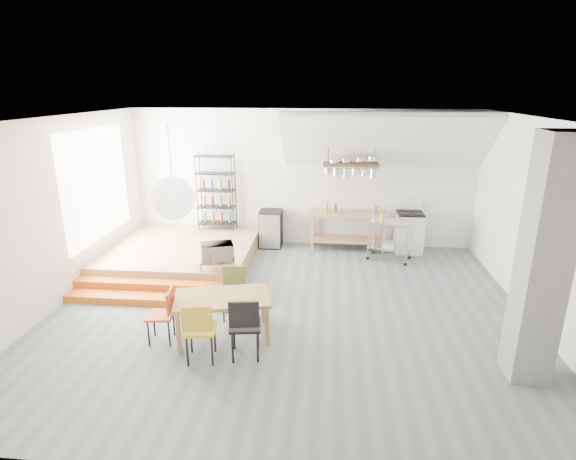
# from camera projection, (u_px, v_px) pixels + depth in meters

# --- Properties ---
(floor) EXTENTS (8.00, 8.00, 0.00)m
(floor) POSITION_uv_depth(u_px,v_px,m) (288.00, 310.00, 7.72)
(floor) COLOR slate
(floor) RESTS_ON ground
(wall_back) EXTENTS (8.00, 0.04, 3.20)m
(wall_back) POSITION_uv_depth(u_px,v_px,m) (302.00, 179.00, 10.56)
(wall_back) COLOR silver
(wall_back) RESTS_ON ground
(wall_left) EXTENTS (0.04, 7.00, 3.20)m
(wall_left) POSITION_uv_depth(u_px,v_px,m) (53.00, 214.00, 7.60)
(wall_left) COLOR silver
(wall_left) RESTS_ON ground
(wall_right) EXTENTS (0.04, 7.00, 3.20)m
(wall_right) POSITION_uv_depth(u_px,v_px,m) (547.00, 228.00, 6.87)
(wall_right) COLOR silver
(wall_right) RESTS_ON ground
(ceiling) EXTENTS (8.00, 7.00, 0.02)m
(ceiling) POSITION_uv_depth(u_px,v_px,m) (288.00, 119.00, 6.75)
(ceiling) COLOR white
(ceiling) RESTS_ON wall_back
(slope_ceiling) EXTENTS (4.40, 1.44, 1.32)m
(slope_ceiling) POSITION_uv_depth(u_px,v_px,m) (385.00, 142.00, 9.54)
(slope_ceiling) COLOR white
(slope_ceiling) RESTS_ON wall_back
(window_pane) EXTENTS (0.02, 2.50, 2.20)m
(window_pane) POSITION_uv_depth(u_px,v_px,m) (97.00, 185.00, 8.96)
(window_pane) COLOR white
(window_pane) RESTS_ON wall_left
(platform) EXTENTS (3.00, 3.00, 0.40)m
(platform) POSITION_uv_depth(u_px,v_px,m) (183.00, 253.00, 9.79)
(platform) COLOR #976F4B
(platform) RESTS_ON ground
(step_lower) EXTENTS (3.00, 0.35, 0.13)m
(step_lower) POSITION_uv_depth(u_px,v_px,m) (149.00, 299.00, 7.98)
(step_lower) COLOR #C75A17
(step_lower) RESTS_ON ground
(step_upper) EXTENTS (3.00, 0.35, 0.27)m
(step_upper) POSITION_uv_depth(u_px,v_px,m) (156.00, 287.00, 8.29)
(step_upper) COLOR #C75A17
(step_upper) RESTS_ON ground
(concrete_column) EXTENTS (0.50, 0.50, 3.20)m
(concrete_column) POSITION_uv_depth(u_px,v_px,m) (543.00, 263.00, 5.52)
(concrete_column) COLOR slate
(concrete_column) RESTS_ON ground
(kitchen_counter) EXTENTS (1.80, 0.60, 0.91)m
(kitchen_counter) POSITION_uv_depth(u_px,v_px,m) (348.00, 224.00, 10.42)
(kitchen_counter) COLOR #976F4B
(kitchen_counter) RESTS_ON ground
(stove) EXTENTS (0.60, 0.60, 1.18)m
(stove) POSITION_uv_depth(u_px,v_px,m) (409.00, 232.00, 10.34)
(stove) COLOR white
(stove) RESTS_ON ground
(pot_rack) EXTENTS (1.20, 0.50, 1.43)m
(pot_rack) POSITION_uv_depth(u_px,v_px,m) (352.00, 168.00, 9.79)
(pot_rack) COLOR #412B1A
(pot_rack) RESTS_ON ceiling
(wire_shelving) EXTENTS (0.88, 0.38, 1.80)m
(wire_shelving) POSITION_uv_depth(u_px,v_px,m) (216.00, 191.00, 10.54)
(wire_shelving) COLOR black
(wire_shelving) RESTS_ON platform
(microwave_shelf) EXTENTS (0.60, 0.40, 0.16)m
(microwave_shelf) POSITION_uv_depth(u_px,v_px,m) (217.00, 261.00, 8.40)
(microwave_shelf) COLOR #976F4B
(microwave_shelf) RESTS_ON platform
(paper_lantern) EXTENTS (0.60, 0.60, 0.60)m
(paper_lantern) POSITION_uv_depth(u_px,v_px,m) (173.00, 198.00, 6.17)
(paper_lantern) COLOR white
(paper_lantern) RESTS_ON ceiling
(dining_table) EXTENTS (1.56, 1.10, 0.67)m
(dining_table) POSITION_uv_depth(u_px,v_px,m) (222.00, 301.00, 6.73)
(dining_table) COLOR brown
(dining_table) RESTS_ON ground
(chair_mustard) EXTENTS (0.47, 0.47, 0.92)m
(chair_mustard) POSITION_uv_depth(u_px,v_px,m) (199.00, 327.00, 6.10)
(chair_mustard) COLOR #B9921F
(chair_mustard) RESTS_ON ground
(chair_black) EXTENTS (0.49, 0.49, 0.94)m
(chair_black) POSITION_uv_depth(u_px,v_px,m) (245.00, 323.00, 6.17)
(chair_black) COLOR black
(chair_black) RESTS_ON ground
(chair_olive) EXTENTS (0.43, 0.43, 0.85)m
(chair_olive) POSITION_uv_depth(u_px,v_px,m) (234.00, 287.00, 7.39)
(chair_olive) COLOR olive
(chair_olive) RESTS_ON ground
(chair_red) EXTENTS (0.42, 0.42, 0.83)m
(chair_red) POSITION_uv_depth(u_px,v_px,m) (164.00, 311.00, 6.64)
(chair_red) COLOR red
(chair_red) RESTS_ON ground
(rolling_cart) EXTENTS (1.01, 0.77, 0.89)m
(rolling_cart) POSITION_uv_depth(u_px,v_px,m) (390.00, 235.00, 9.81)
(rolling_cart) COLOR silver
(rolling_cart) RESTS_ON ground
(mini_fridge) EXTENTS (0.52, 0.52, 0.88)m
(mini_fridge) POSITION_uv_depth(u_px,v_px,m) (271.00, 229.00, 10.69)
(mini_fridge) COLOR black
(mini_fridge) RESTS_ON ground
(microwave) EXTENTS (0.69, 0.58, 0.33)m
(microwave) POSITION_uv_depth(u_px,v_px,m) (217.00, 252.00, 8.34)
(microwave) COLOR beige
(microwave) RESTS_ON microwave_shelf
(bowl) EXTENTS (0.27, 0.27, 0.05)m
(bowl) POSITION_uv_depth(u_px,v_px,m) (342.00, 211.00, 10.29)
(bowl) COLOR silver
(bowl) RESTS_ON kitchen_counter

